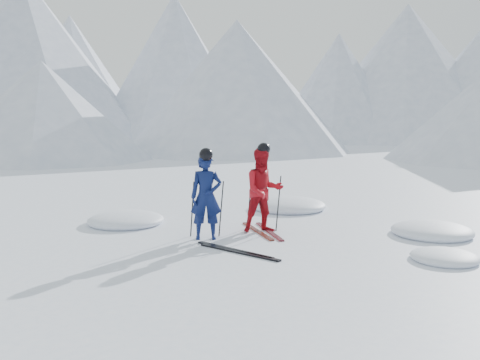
{
  "coord_description": "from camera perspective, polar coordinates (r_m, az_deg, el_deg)",
  "views": [
    {
      "loc": [
        -0.45,
        -9.19,
        2.26
      ],
      "look_at": [
        -1.37,
        0.5,
        1.1
      ],
      "focal_mm": 38.0,
      "sensor_mm": 36.0,
      "label": 1
    }
  ],
  "objects": [
    {
      "name": "skier_red",
      "position": [
        10.19,
        2.65,
        -1.17
      ],
      "size": [
        1.0,
        0.89,
        1.7
      ],
      "primitive_type": "imported",
      "rotation": [
        0.0,
        0.0,
        0.36
      ],
      "color": "#AA0D17",
      "rests_on": "ground"
    },
    {
      "name": "mountain_range",
      "position": [
        45.15,
        13.55,
        12.28
      ],
      "size": [
        106.15,
        62.94,
        15.53
      ],
      "color": "#B2BCD1",
      "rests_on": "ground"
    },
    {
      "name": "pole_blue_left",
      "position": [
        9.85,
        -5.38,
        -3.28
      ],
      "size": [
        0.11,
        0.08,
        1.08
      ],
      "primitive_type": "cylinder",
      "rotation": [
        0.05,
        0.08,
        0.0
      ],
      "color": "black",
      "rests_on": "ground"
    },
    {
      "name": "pole_red_right",
      "position": [
        10.37,
        4.34,
        -2.63
      ],
      "size": [
        0.11,
        0.08,
        1.13
      ],
      "primitive_type": "cylinder",
      "rotation": [
        -0.05,
        0.08,
        0.0
      ],
      "color": "black",
      "rests_on": "ground"
    },
    {
      "name": "ski_loose_b",
      "position": [
        8.72,
        -0.13,
        -8.12
      ],
      "size": [
        1.46,
        1.02,
        0.03
      ],
      "primitive_type": "cube",
      "rotation": [
        0.0,
        0.0,
        0.98
      ],
      "color": "black",
      "rests_on": "ground"
    },
    {
      "name": "ski_worn_right",
      "position": [
        10.34,
        3.29,
        -5.76
      ],
      "size": [
        0.63,
        1.64,
        0.03
      ],
      "primitive_type": "cube",
      "rotation": [
        0.0,
        0.0,
        0.33
      ],
      "color": "black",
      "rests_on": "ground"
    },
    {
      "name": "snow_lumps",
      "position": [
        11.42,
        4.87,
        -4.64
      ],
      "size": [
        7.96,
        5.99,
        0.42
      ],
      "color": "white",
      "rests_on": "ground"
    },
    {
      "name": "pole_red_left",
      "position": [
        10.5,
        1.07,
        -2.49
      ],
      "size": [
        0.11,
        0.09,
        1.13
      ],
      "primitive_type": "cylinder",
      "rotation": [
        0.06,
        0.08,
        0.0
      ],
      "color": "black",
      "rests_on": "ground"
    },
    {
      "name": "pole_blue_right",
      "position": [
        9.86,
        -2.13,
        -3.24
      ],
      "size": [
        0.11,
        0.07,
        1.08
      ],
      "primitive_type": "cylinder",
      "rotation": [
        -0.04,
        0.08,
        0.0
      ],
      "color": "black",
      "rests_on": "ground"
    },
    {
      "name": "ski_loose_a",
      "position": [
        8.88,
        -0.68,
        -7.85
      ],
      "size": [
        1.43,
        1.07,
        0.03
      ],
      "primitive_type": "cube",
      "rotation": [
        0.0,
        0.0,
        0.95
      ],
      "color": "black",
      "rests_on": "ground"
    },
    {
      "name": "skier_blue",
      "position": [
        9.61,
        -3.81,
        -1.88
      ],
      "size": [
        0.66,
        0.49,
        1.63
      ],
      "primitive_type": "imported",
      "rotation": [
        0.0,
        0.0,
        0.19
      ],
      "color": "#0B1645",
      "rests_on": "ground"
    },
    {
      "name": "ski_worn_left",
      "position": [
        10.35,
        1.96,
        -5.74
      ],
      "size": [
        0.74,
        1.6,
        0.03
      ],
      "primitive_type": "cube",
      "rotation": [
        0.0,
        0.0,
        0.4
      ],
      "color": "black",
      "rests_on": "ground"
    },
    {
      "name": "ground",
      "position": [
        9.48,
        8.04,
        -7.07
      ],
      "size": [
        160.0,
        160.0,
        0.0
      ],
      "primitive_type": "plane",
      "color": "white",
      "rests_on": "ground"
    }
  ]
}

